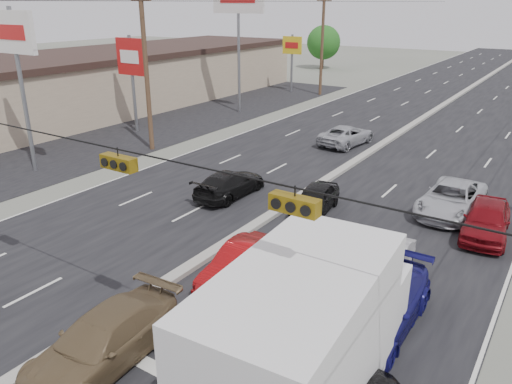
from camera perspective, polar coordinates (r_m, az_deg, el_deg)
ground at (r=16.34m, az=-17.19°, el=-14.42°), size 200.00×200.00×0.00m
road_surface at (r=40.61m, az=16.95°, el=6.91°), size 20.00×160.00×0.02m
center_median at (r=40.59m, az=16.96°, el=7.05°), size 0.50×160.00×0.20m
strip_mall at (r=49.97m, az=-15.13°, el=12.27°), size 12.00×42.00×4.60m
parking_lot at (r=44.18m, az=-6.85°, el=8.74°), size 10.00×42.00×0.02m
utility_pole_left_b at (r=33.06m, az=-12.43°, el=13.33°), size 1.60×0.30×10.00m
utility_pole_left_c at (r=53.57m, az=7.57°, el=16.36°), size 1.60×0.30×10.00m
traffic_signals at (r=12.95m, az=-15.74°, el=3.50°), size 25.00×0.30×0.54m
pole_sign_near at (r=30.50m, az=-25.83°, el=14.84°), size 3.50×0.25×9.00m
pole_sign_mid at (r=38.34m, az=-14.08°, el=14.20°), size 2.60×0.25×7.00m
pole_sign_billboard at (r=44.06m, az=-2.05°, el=20.47°), size 5.00×0.25×11.00m
pole_sign_far at (r=55.24m, az=4.14°, el=15.88°), size 2.20×0.25×6.00m
tree_left_far at (r=75.75m, az=7.73°, el=16.58°), size 4.80×4.80×6.12m
box_truck at (r=11.86m, az=6.12°, el=-16.06°), size 3.26×8.16×4.07m
tan_sedan at (r=14.48m, az=-17.12°, el=-16.03°), size 2.27×5.02×1.43m
red_sedan at (r=17.50m, az=-1.55°, el=-8.25°), size 1.64×4.16×1.35m
queue_car_a at (r=23.26m, az=6.79°, el=-0.82°), size 2.01×3.93×1.28m
queue_car_b at (r=18.04m, az=14.32°, el=-8.08°), size 1.66×4.03×1.30m
queue_car_c at (r=24.66m, az=21.41°, el=-0.74°), size 2.51×5.14×1.41m
queue_car_d at (r=15.61m, az=13.87°, el=-12.51°), size 2.15×5.23×1.52m
queue_car_e at (r=22.80m, az=24.84°, el=-2.90°), size 2.12×4.49×1.48m
oncoming_near at (r=25.05m, az=-3.01°, el=0.93°), size 1.82×4.46×1.29m
oncoming_far at (r=34.83m, az=10.32°, el=6.39°), size 2.80×5.02×1.33m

